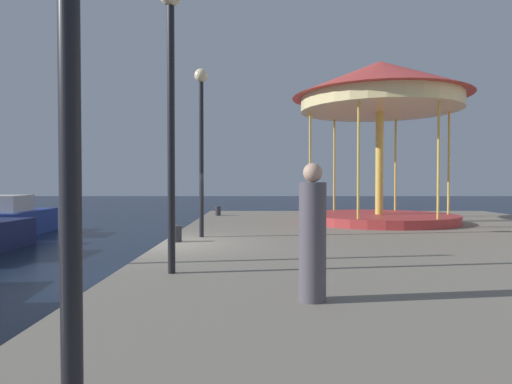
{
  "coord_description": "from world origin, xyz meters",
  "views": [
    {
      "loc": [
        2.32,
        -10.86,
        2.29
      ],
      "look_at": [
        2.29,
        2.83,
        1.97
      ],
      "focal_mm": 31.61,
      "sensor_mm": 36.0,
      "label": 1
    }
  ],
  "objects": [
    {
      "name": "carousel",
      "position": [
        6.81,
        5.53,
        5.2
      ],
      "size": [
        6.35,
        6.35,
        5.85
      ],
      "color": "#B23333",
      "rests_on": "quay_dock"
    },
    {
      "name": "motorboat_blue",
      "position": [
        -8.14,
        8.3,
        0.67
      ],
      "size": [
        2.5,
        4.64,
        1.72
      ],
      "color": "navy",
      "rests_on": "ground"
    },
    {
      "name": "bollard_south",
      "position": [
        0.65,
        8.84,
        1.0
      ],
      "size": [
        0.24,
        0.24,
        0.4
      ],
      "primitive_type": "cylinder",
      "color": "#2D2D33",
      "rests_on": "quay_dock"
    },
    {
      "name": "person_far_corner",
      "position": [
        3.02,
        -5.28,
        1.6
      ],
      "size": [
        0.34,
        0.34,
        1.72
      ],
      "color": "#514C56",
      "rests_on": "quay_dock"
    },
    {
      "name": "bollard_center",
      "position": [
        0.36,
        0.23,
        1.0
      ],
      "size": [
        0.24,
        0.24,
        0.4
      ],
      "primitive_type": "cylinder",
      "color": "#2D2D33",
      "rests_on": "quay_dock"
    },
    {
      "name": "quay_dock",
      "position": [
        6.9,
        0.0,
        0.4
      ],
      "size": [
        13.8,
        23.88,
        0.8
      ],
      "primitive_type": "cube",
      "color": "gray",
      "rests_on": "ground"
    },
    {
      "name": "lamp_post_mid_promenade",
      "position": [
        0.95,
        -3.58,
        3.95
      ],
      "size": [
        0.36,
        0.36,
        4.66
      ],
      "color": "black",
      "rests_on": "quay_dock"
    },
    {
      "name": "lamp_post_far_end",
      "position": [
        0.85,
        1.19,
        3.86
      ],
      "size": [
        0.36,
        0.36,
        4.5
      ],
      "color": "black",
      "rests_on": "quay_dock"
    },
    {
      "name": "ground_plane",
      "position": [
        0.0,
        0.0,
        0.0
      ],
      "size": [
        120.0,
        120.0,
        0.0
      ],
      "primitive_type": "plane",
      "color": "black"
    }
  ]
}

